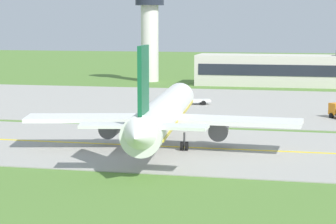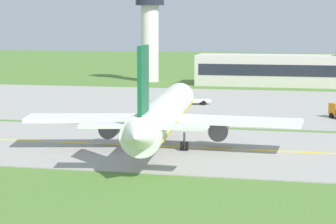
% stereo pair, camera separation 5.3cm
% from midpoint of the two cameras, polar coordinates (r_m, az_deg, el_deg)
% --- Properties ---
extents(ground_plane, '(500.00, 500.00, 0.00)m').
position_cam_midpoint_polar(ground_plane, '(78.45, -2.73, -3.01)').
color(ground_plane, '#517A33').
extents(taxiway_strip, '(240.00, 28.00, 0.10)m').
position_cam_midpoint_polar(taxiway_strip, '(78.44, -2.73, -2.98)').
color(taxiway_strip, '#9E9B93').
rests_on(taxiway_strip, ground).
extents(apron_pad, '(140.00, 52.00, 0.10)m').
position_cam_midpoint_polar(apron_pad, '(117.70, 7.39, 0.61)').
color(apron_pad, '#9E9B93').
rests_on(apron_pad, ground).
extents(taxiway_centreline, '(220.00, 0.60, 0.01)m').
position_cam_midpoint_polar(taxiway_centreline, '(78.43, -2.73, -2.94)').
color(taxiway_centreline, yellow).
rests_on(taxiway_centreline, taxiway_strip).
extents(airplane_lead, '(32.39, 39.66, 12.70)m').
position_cam_midpoint_polar(airplane_lead, '(76.45, -0.39, -0.15)').
color(airplane_lead, white).
rests_on(airplane_lead, ground).
extents(service_truck_baggage, '(6.72, 3.91, 2.59)m').
position_cam_midpoint_polar(service_truck_baggage, '(116.96, 1.66, 1.19)').
color(service_truck_baggage, silver).
rests_on(service_truck_baggage, ground).
extents(terminal_building, '(49.13, 11.00, 8.42)m').
position_cam_midpoint_polar(terminal_building, '(155.52, 11.65, 3.60)').
color(terminal_building, beige).
rests_on(terminal_building, ground).
extents(control_tower, '(7.60, 7.60, 24.10)m').
position_cam_midpoint_polar(control_tower, '(163.68, -1.63, 7.83)').
color(control_tower, silver).
rests_on(control_tower, ground).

